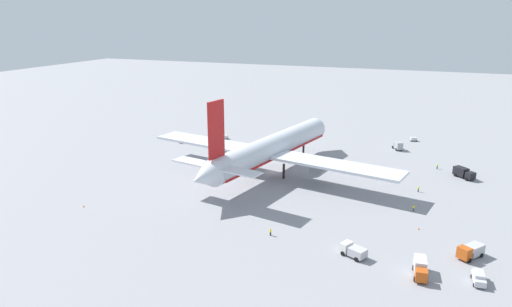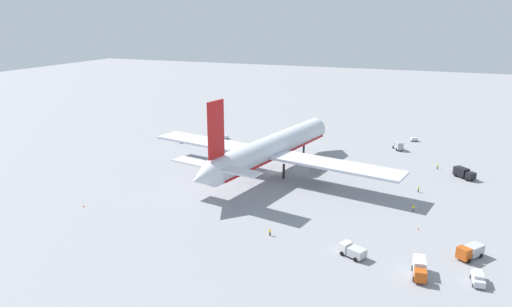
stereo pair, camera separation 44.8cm
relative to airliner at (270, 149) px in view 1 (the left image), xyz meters
The scene contains 17 objects.
ground_plane 7.81m from the airliner, 10.98° to the right, with size 600.00×600.00×0.00m, color gray.
airliner is the anchor object (origin of this frame).
service_truck_0 56.39m from the airliner, 72.16° to the right, with size 6.13×6.28×2.84m.
service_truck_1 52.81m from the airliner, 38.49° to the right, with size 5.39×4.12×2.89m.
service_truck_2 52.65m from the airliner, 141.92° to the right, with size 4.39×5.57×2.39m.
service_truck_3 62.89m from the airliner, 134.34° to the right, with size 6.51×2.93×2.89m.
service_truck_4 63.24m from the airliner, 121.85° to the right, with size 6.14×5.35×2.71m.
service_van 69.40m from the airliner, 127.93° to the right, with size 4.71×2.41×1.97m.
baggage_cart_0 47.30m from the airliner, 63.31° to the left, with size 3.13×2.87×0.40m.
baggage_cart_1 66.83m from the airliner, 33.87° to the right, with size 2.35×3.22×1.46m.
baggage_cart_2 44.61m from the airliner, 42.90° to the left, with size 1.66×2.99×1.44m.
ground_worker_0 44.38m from the airliner, 108.28° to the right, with size 0.57×0.57×1.79m.
ground_worker_1 41.61m from the airliner, 159.89° to the right, with size 0.48×0.48×1.63m.
ground_worker_2 42.50m from the airliner, 89.50° to the right, with size 0.55×0.55×1.69m.
ground_worker_3 52.06m from the airliner, 63.39° to the right, with size 0.49×0.49×1.69m.
traffic_cone_0 50.08m from the airliner, 118.68° to the right, with size 0.36×0.36×0.55m, color orange.
traffic_cone_1 53.64m from the airliner, 140.37° to the left, with size 0.36×0.36×0.55m, color orange.
Camera 1 is at (-126.00, -44.77, 45.25)m, focal length 32.99 mm.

